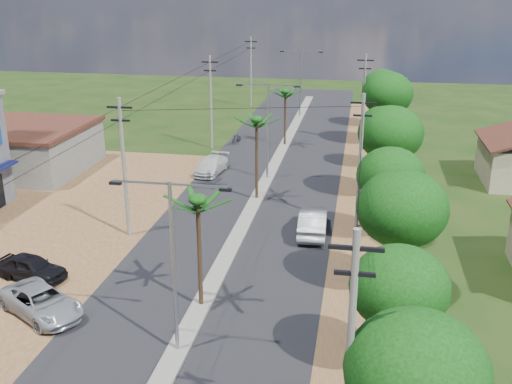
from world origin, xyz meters
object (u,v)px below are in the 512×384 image
car_white_far (211,166)px  car_parked_silver (42,303)px  car_silver_mid (313,222)px  car_parked_dark (31,268)px

car_white_far → car_parked_silver: size_ratio=0.94×
car_silver_mid → car_parked_silver: car_silver_mid is taller
car_parked_dark → car_parked_silver: bearing=-131.8°
car_silver_mid → car_parked_silver: 17.43m
car_silver_mid → car_white_far: (-9.73, 11.63, -0.15)m
car_silver_mid → car_parked_dark: size_ratio=1.24×
car_parked_silver → car_white_far: bearing=24.6°
car_silver_mid → car_parked_silver: bearing=43.4°
car_silver_mid → car_white_far: car_silver_mid is taller
car_parked_silver → car_parked_dark: car_parked_dark is taller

